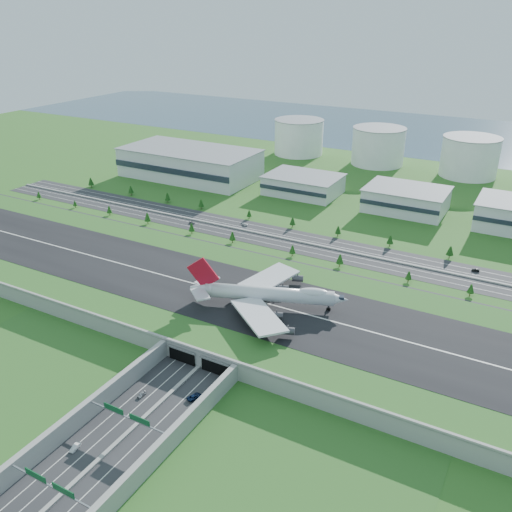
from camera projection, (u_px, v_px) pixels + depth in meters
The scene contains 21 objects.
ground at pixel (255, 315), 272.13m from camera, with size 1200.00×1200.00×0.00m, color #2C581B.
airfield_deck at pixel (255, 308), 270.34m from camera, with size 520.00×100.00×9.20m.
underpass_road at pixel (120, 433), 191.63m from camera, with size 38.80×120.40×8.00m.
sign_gantry_near at pixel (127, 418), 193.64m from camera, with size 38.70×0.70×9.80m.
sign_gantry_far at pixel (50, 487), 165.81m from camera, with size 38.70×0.70×9.80m.
north_expressway at pixel (327, 248), 347.65m from camera, with size 560.00×36.00×0.12m, color #28282B.
tree_row at pixel (330, 240), 347.19m from camera, with size 503.93×48.66×8.48m.
hangar_west at pixel (190, 163), 488.72m from camera, with size 120.00×60.00×25.00m, color silver.
hangar_mid_a at pixel (303, 185), 446.45m from camera, with size 58.00×42.00×15.00m, color silver.
hangar_mid_b at pixel (406, 200), 408.68m from camera, with size 58.00×42.00×17.00m, color silver.
fuel_tank_a at pixel (299, 137), 564.07m from camera, with size 50.00×50.00×35.00m, color silver.
fuel_tank_b at pixel (378, 146), 526.72m from camera, with size 50.00×50.00×35.00m, color silver.
fuel_tank_c at pixel (470, 157), 489.37m from camera, with size 50.00×50.00×35.00m, color silver.
bay_water at pixel (448, 135), 653.82m from camera, with size 1200.00×260.00×0.06m, color #334F62.
boeing_747 at pixel (268, 294), 261.13m from camera, with size 74.75×69.39×24.18m.
car_0 at pixel (142, 394), 214.71m from camera, with size 1.83×4.55×1.55m, color #AEAEB2.
car_1 at pixel (75, 447), 188.85m from camera, with size 1.69×4.84×1.59m, color white.
car_2 at pixel (194, 397), 213.35m from camera, with size 2.81×6.09×1.69m, color #0B1B3A.
car_4 at pixel (192, 223), 386.18m from camera, with size 1.90×4.73×1.61m, color slate.
car_5 at pixel (475, 270), 316.08m from camera, with size 1.53×4.39×1.45m, color black.
car_7 at pixel (245, 224), 383.16m from camera, with size 2.11×5.19×1.51m, color white.
Camera 1 is at (113.85, -205.47, 140.52)m, focal length 38.00 mm.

